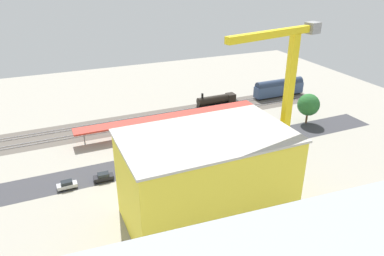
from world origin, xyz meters
The scene contains 27 objects.
ground_plane centered at (0.00, 0.00, 0.00)m, with size 166.98×166.98×0.00m, color #9E998C.
rail_bed centered at (0.00, -20.57, 0.00)m, with size 104.36×13.21×0.01m, color #5B544C.
street_asphalt centered at (0.00, 3.69, 0.00)m, with size 104.36×9.00×0.01m, color #38383D.
track_rails centered at (0.00, -20.57, 0.18)m, with size 104.35×8.26×0.12m.
platform_canopy_near centered at (2.07, -12.05, 3.85)m, with size 52.01×5.02×4.12m.
locomotive centered at (-18.55, -23.18, 1.77)m, with size 14.41×2.89×5.00m.
passenger_coach centered at (-41.91, -23.18, 3.20)m, with size 18.67×3.35×6.09m.
parked_car_0 centered at (-16.58, 7.28, 0.77)m, with size 4.06×1.94×1.76m.
parked_car_1 centered at (-9.21, 7.12, 0.74)m, with size 4.12×1.80×1.67m.
parked_car_2 centered at (-2.51, 7.24, 0.69)m, with size 4.20×1.74×1.55m.
parked_car_3 centered at (3.72, 7.09, 0.79)m, with size 4.39×1.92×1.79m.
parked_car_4 centered at (10.84, 7.53, 0.77)m, with size 4.16×1.88×1.75m.
parked_car_5 centered at (17.24, 6.74, 0.76)m, with size 4.42×2.00×1.69m.
parked_car_6 centered at (24.07, 7.09, 0.77)m, with size 4.26×1.96×1.75m.
parked_car_7 centered at (31.63, 7.23, 0.77)m, with size 4.09×1.83×1.74m.
construction_building centered at (8.91, 26.75, 8.25)m, with size 28.52×16.93×16.51m, color yellow.
construction_roof_slab centered at (8.91, 26.75, 16.71)m, with size 29.12×17.53×0.40m, color #B7B2A8.
tower_crane centered at (-8.30, 23.61, 18.96)m, with size 21.28×6.30×33.14m.
box_truck_0 centered at (9.06, 13.38, 1.63)m, with size 10.14×2.65×3.27m.
box_truck_1 centered at (4.92, 13.41, 1.68)m, with size 9.81×2.39×3.45m.
box_truck_2 centered at (11.29, 12.22, 1.60)m, with size 9.25×2.71×3.19m.
street_tree_0 centered at (7.44, -1.37, 5.27)m, with size 4.39×4.39×7.49m.
street_tree_1 centered at (9.79, -1.45, 5.06)m, with size 5.19×5.19×7.69m.
street_tree_2 centered at (-36.01, -0.79, 5.69)m, with size 6.30×6.30×8.85m.
street_tree_3 centered at (5.28, -0.87, 4.37)m, with size 4.94×4.94×6.86m.
street_tree_4 centered at (-12.34, -1.12, 5.14)m, with size 4.51×4.51×7.43m.
traffic_light centered at (12.66, -0.94, 4.25)m, with size 0.50×0.36×6.37m.
Camera 1 is at (32.27, 75.92, 43.24)m, focal length 34.08 mm.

